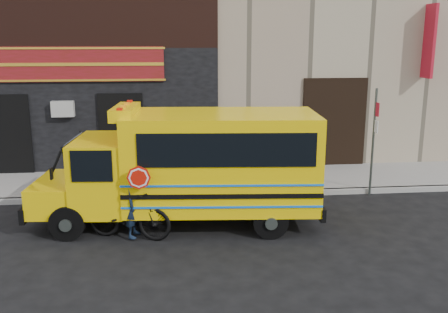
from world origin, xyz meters
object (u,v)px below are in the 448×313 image
at_px(sign_pole, 374,137).
at_px(cyclist, 133,205).
at_px(school_bus, 194,164).
at_px(bicycle, 129,214).

relative_size(sign_pole, cyclist, 1.96).
xyz_separation_m(school_bus, sign_pole, (5.19, 1.81, 0.20)).
distance_m(school_bus, cyclist, 1.77).
height_order(sign_pole, bicycle, sign_pole).
height_order(bicycle, cyclist, cyclist).
height_order(school_bus, cyclist, school_bus).
distance_m(school_bus, bicycle, 1.94).
bearing_deg(bicycle, sign_pole, -50.35).
relative_size(school_bus, cyclist, 4.43).
distance_m(school_bus, sign_pole, 5.50).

